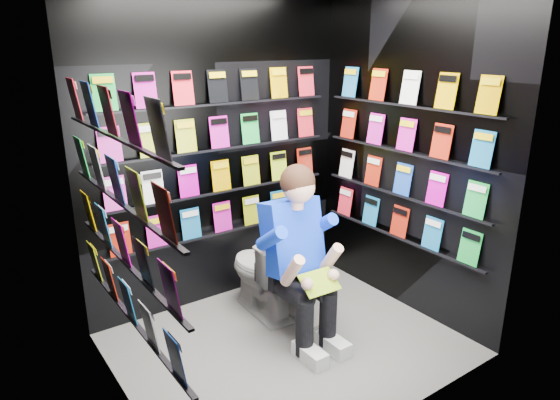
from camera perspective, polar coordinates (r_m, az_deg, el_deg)
floor at (r=3.96m, az=0.88°, el=-16.15°), size 2.40×2.40×0.00m
wall_back at (r=4.23m, az=-7.06°, el=5.23°), size 2.40×0.04×2.60m
wall_front at (r=2.71m, az=13.57°, el=-2.37°), size 2.40×0.04×2.60m
wall_left at (r=2.90m, az=-18.56°, el=-1.45°), size 0.04×2.00×2.60m
wall_right at (r=4.21m, az=14.34°, el=4.74°), size 0.04×2.00×2.60m
comics_back at (r=4.21m, az=-6.86°, el=5.23°), size 2.10×0.06×1.37m
comics_left at (r=2.91m, az=-18.01°, el=-1.25°), size 0.06×1.70×1.37m
comics_right at (r=4.19m, az=14.07°, el=4.76°), size 0.06×1.70×1.37m
toilet at (r=4.20m, az=-1.96°, el=-8.24°), size 0.45×0.77×0.73m
longbox at (r=4.26m, az=3.02°, el=-11.44°), size 0.23×0.38×0.27m
longbox_lid at (r=4.19m, az=3.05°, el=-9.67°), size 0.25×0.40×0.03m
reader at (r=3.74m, az=1.18°, el=-4.32°), size 0.61×0.86×1.53m
held_comic at (r=3.58m, az=4.52°, el=-9.35°), size 0.29×0.18×0.12m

